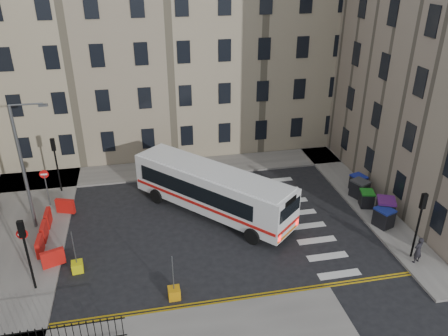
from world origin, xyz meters
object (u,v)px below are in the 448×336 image
object	(u,v)px
bus	(212,189)
wheelie_bin_d	(360,189)
wheelie_bin_a	(384,217)
bollard_yellow	(77,267)
streetlamp	(23,167)
bollard_chevron	(174,293)
wheelie_bin_c	(366,199)
wheelie_bin_e	(358,183)
wheelie_bin_b	(385,209)
pedestrian	(418,250)

from	to	relation	value
bus	wheelie_bin_d	world-z (taller)	bus
wheelie_bin_a	bollard_yellow	bearing A→B (deg)	161.76
streetlamp	bollard_chevron	world-z (taller)	streetlamp
wheelie_bin_c	bollard_yellow	distance (m)	18.97
wheelie_bin_d	wheelie_bin_e	distance (m)	1.00
wheelie_bin_c	bollard_chevron	bearing A→B (deg)	-140.92
wheelie_bin_b	wheelie_bin_d	size ratio (longest dim) A/B	1.12
streetlamp	bus	xyz separation A→B (m)	(11.30, -0.38, -2.52)
streetlamp	wheelie_bin_e	world-z (taller)	streetlamp
wheelie_bin_b	wheelie_bin_c	world-z (taller)	wheelie_bin_b
streetlamp	wheelie_bin_a	world-z (taller)	streetlamp
pedestrian	bus	bearing A→B (deg)	-54.30
bollard_chevron	wheelie_bin_c	bearing A→B (deg)	24.04
wheelie_bin_a	wheelie_bin_e	distance (m)	4.70
streetlamp	bus	world-z (taller)	streetlamp
wheelie_bin_b	wheelie_bin_e	distance (m)	3.89
streetlamp	wheelie_bin_e	size ratio (longest dim) A/B	6.48
bus	wheelie_bin_b	distance (m)	11.32
wheelie_bin_b	bollard_yellow	bearing A→B (deg)	-152.07
wheelie_bin_b	streetlamp	bearing A→B (deg)	-165.16
wheelie_bin_e	bollard_chevron	bearing A→B (deg)	-166.49
wheelie_bin_a	wheelie_bin_c	world-z (taller)	wheelie_bin_a
wheelie_bin_a	pedestrian	world-z (taller)	pedestrian
streetlamp	bus	size ratio (longest dim) A/B	0.78
bollard_chevron	wheelie_bin_d	bearing A→B (deg)	28.10
pedestrian	bollard_chevron	bearing A→B (deg)	-17.70
bollard_yellow	bollard_chevron	xyz separation A→B (m)	(5.00, -3.12, 0.00)
wheelie_bin_b	wheelie_bin_e	bearing A→B (deg)	112.49
bus	bollard_chevron	size ratio (longest dim) A/B	17.29
streetlamp	wheelie_bin_a	size ratio (longest dim) A/B	5.95
wheelie_bin_a	pedestrian	xyz separation A→B (m)	(-0.06, -3.69, 0.19)
bus	wheelie_bin_a	xyz separation A→B (m)	(10.31, -3.94, -1.06)
wheelie_bin_b	bollard_chevron	world-z (taller)	wheelie_bin_b
streetlamp	bus	distance (m)	11.58
wheelie_bin_a	bollard_chevron	xyz separation A→B (m)	(-13.61, -3.68, -0.47)
wheelie_bin_a	bollard_yellow	distance (m)	18.63
bus	wheelie_bin_e	bearing A→B (deg)	-37.98
streetlamp	bollard_chevron	distance (m)	12.01
wheelie_bin_a	wheelie_bin_d	size ratio (longest dim) A/B	0.95
wheelie_bin_d	bus	bearing A→B (deg)	154.55
wheelie_bin_d	bollard_yellow	bearing A→B (deg)	168.54
streetlamp	wheelie_bin_d	xyz separation A→B (m)	(21.86, -0.60, -3.55)
wheelie_bin_e	wheelie_bin_d	bearing A→B (deg)	-128.27
bus	wheelie_bin_c	size ratio (longest dim) A/B	8.59
bollard_chevron	wheelie_bin_a	bearing A→B (deg)	15.11
wheelie_bin_d	bollard_yellow	world-z (taller)	wheelie_bin_d
streetlamp	bollard_yellow	world-z (taller)	streetlamp
wheelie_bin_a	wheelie_bin_b	xyz separation A→B (m)	(0.51, 0.77, 0.10)
wheelie_bin_b	pedestrian	size ratio (longest dim) A/B	1.00
wheelie_bin_d	wheelie_bin_e	bearing A→B (deg)	44.35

